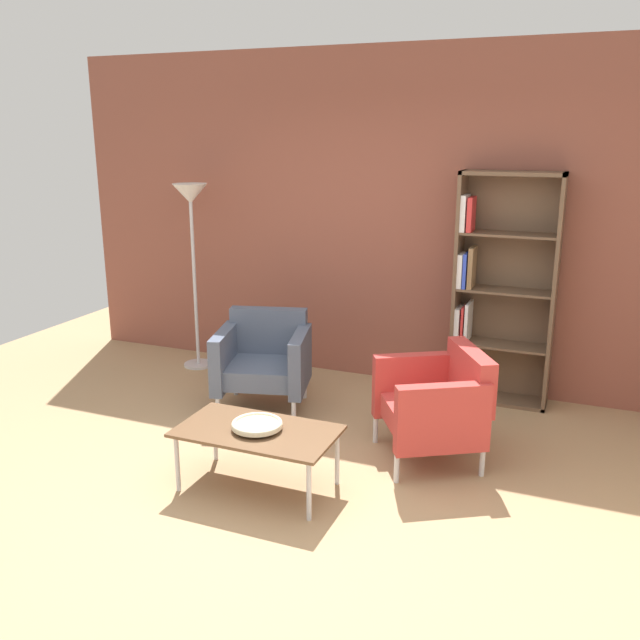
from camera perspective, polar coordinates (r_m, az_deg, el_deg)
name	(u,v)px	position (r m, az deg, el deg)	size (l,w,h in m)	color
ground_plane	(282,506)	(4.33, -3.16, -15.18)	(8.32, 8.32, 0.00)	tan
brick_back_panel	(400,220)	(6.08, 6.70, 8.26)	(6.40, 0.12, 2.90)	brown
bookshelf_tall	(497,292)	(5.79, 14.48, 2.30)	(0.80, 0.30, 1.90)	brown
coffee_table_low	(257,434)	(4.37, -5.24, -9.44)	(1.00, 0.56, 0.40)	brown
decorative_bowl	(257,424)	(4.34, -5.26, -8.65)	(0.32, 0.32, 0.05)	beige
armchair_near_window	(264,359)	(5.59, -4.69, -3.23)	(0.86, 0.82, 0.78)	#4C566B
armchair_spare_guest	(437,402)	(4.78, 9.73, -6.75)	(0.92, 0.94, 0.78)	#B73833
floor_lamp_torchiere	(191,216)	(6.45, -10.66, 8.51)	(0.32, 0.32, 1.74)	silver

